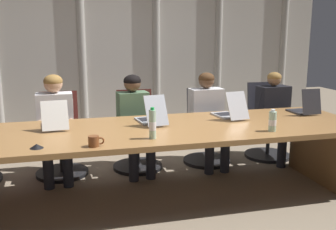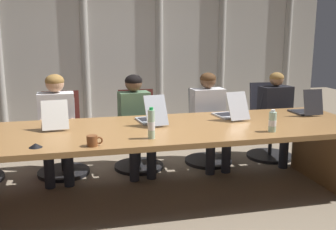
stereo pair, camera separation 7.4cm
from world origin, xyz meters
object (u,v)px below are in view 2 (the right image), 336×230
person_left_mid (57,120)px  office_chair_center (138,139)px  office_chair_right_end (269,130)px  person_right_end (279,112)px  laptop_center (151,117)px  laptop_right_mid (230,112)px  person_center (136,117)px  laptop_left_mid (55,121)px  water_bottle_secondary (151,124)px  coffee_mug_near (93,141)px  office_chair_left_mid (62,143)px  laptop_right_end (306,109)px  water_bottle_primary (272,122)px  office_chair_right_mid (208,135)px  person_right_mid (210,114)px  conference_mic_left_side (36,145)px

person_left_mid → office_chair_center: bearing=97.8°
office_chair_right_end → person_right_end: size_ratio=0.86×
laptop_center → laptop_right_mid: size_ratio=1.02×
person_left_mid → person_center: bearing=88.1°
laptop_left_mid → office_chair_center: (0.93, 0.69, -0.43)m
office_chair_right_end → person_center: 1.84m
laptop_center → office_chair_right_end: bearing=-73.8°
laptop_left_mid → water_bottle_secondary: laptop_left_mid is taller
coffee_mug_near → laptop_center: bearing=48.7°
person_center → coffee_mug_near: bearing=-28.3°
laptop_left_mid → coffee_mug_near: laptop_left_mid is taller
office_chair_right_end → person_left_mid: size_ratio=0.83×
laptop_left_mid → office_chair_left_mid: bearing=-6.2°
laptop_right_end → water_bottle_primary: laptop_right_end is taller
office_chair_right_mid → office_chair_right_end: bearing=96.1°
water_bottle_primary → water_bottle_secondary: bearing=178.8°
laptop_left_mid → office_chair_left_mid: 0.81m
office_chair_right_mid → person_right_mid: 0.35m
office_chair_right_mid → water_bottle_secondary: bearing=-30.7°
laptop_center → water_bottle_secondary: (-0.11, -0.59, 0.07)m
person_left_mid → person_right_end: person_left_mid is taller
water_bottle_primary → conference_mic_left_side: 2.10m
person_right_end → person_right_mid: bearing=-95.7°
person_center → water_bottle_secondary: person_center is taller
person_right_mid → person_left_mid: bearing=-92.3°
person_right_end → water_bottle_primary: size_ratio=5.45×
person_center → person_right_end: (1.84, 0.00, -0.02)m
person_center → person_right_mid: bearing=85.1°
office_chair_center → laptop_right_mid: bearing=54.1°
laptop_right_mid → laptop_right_end: same height
person_right_mid → office_chair_left_mid: bearing=-97.3°
office_chair_left_mid → water_bottle_primary: (1.95, -1.37, 0.46)m
laptop_right_end → person_right_end: size_ratio=0.32×
office_chair_center → person_left_mid: (-0.94, -0.15, 0.32)m
laptop_right_end → water_bottle_secondary: size_ratio=1.33×
water_bottle_secondary → coffee_mug_near: bearing=-167.1°
laptop_center → water_bottle_secondary: bearing=162.1°
water_bottle_secondary → office_chair_right_end: bearing=36.0°
laptop_left_mid → person_left_mid: person_left_mid is taller
office_chair_right_end → laptop_left_mid: bearing=-70.6°
water_bottle_primary → office_chair_left_mid: bearing=144.9°
laptop_right_end → person_center: bearing=72.3°
water_bottle_primary → coffee_mug_near: bearing=-176.8°
laptop_right_end → person_center: (-1.86, 0.57, -0.12)m
office_chair_center → laptop_right_end: bearing=70.3°
laptop_right_mid → conference_mic_left_side: 2.07m
laptop_right_end → office_chair_center: bearing=67.4°
person_center → coffee_mug_near: 1.42m
laptop_right_mid → person_right_mid: bearing=-3.8°
person_center → conference_mic_left_side: (-1.00, -1.23, 0.08)m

